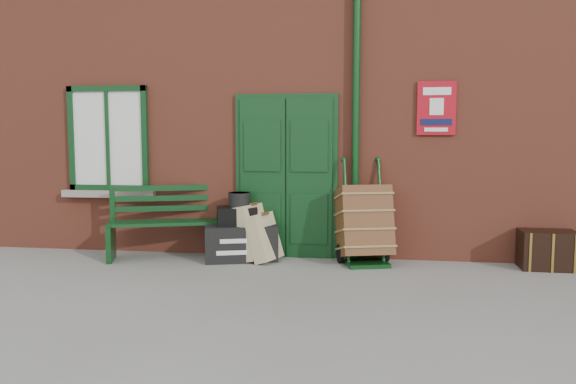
% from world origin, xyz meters
% --- Properties ---
extents(ground, '(80.00, 80.00, 0.00)m').
position_xyz_m(ground, '(0.00, 0.00, 0.00)').
color(ground, gray).
rests_on(ground, ground).
extents(station_building, '(10.30, 4.30, 4.36)m').
position_xyz_m(station_building, '(-0.00, 3.49, 2.16)').
color(station_building, brown).
rests_on(station_building, ground).
extents(bench, '(1.75, 1.01, 1.03)m').
position_xyz_m(bench, '(-1.88, 1.20, 0.52)').
color(bench, '#0E3516').
rests_on(bench, ground).
extents(houdini_trunk, '(1.08, 0.80, 0.48)m').
position_xyz_m(houdini_trunk, '(-0.89, 1.18, 0.24)').
color(houdini_trunk, black).
rests_on(houdini_trunk, ground).
extents(strongbox, '(0.62, 0.53, 0.24)m').
position_xyz_m(strongbox, '(-0.94, 1.18, 0.61)').
color(strongbox, black).
rests_on(strongbox, houdini_trunk).
extents(hatbox, '(0.36, 0.36, 0.19)m').
position_xyz_m(hatbox, '(-0.91, 1.21, 0.82)').
color(hatbox, black).
rests_on(hatbox, strongbox).
extents(suitcase_back, '(0.51, 0.62, 0.77)m').
position_xyz_m(suitcase_back, '(-0.73, 1.21, 0.38)').
color(suitcase_back, tan).
rests_on(suitcase_back, ground).
extents(suitcase_front, '(0.50, 0.57, 0.66)m').
position_xyz_m(suitcase_front, '(-0.55, 1.11, 0.33)').
color(suitcase_front, tan).
rests_on(suitcase_front, ground).
extents(porter_trolley, '(0.83, 0.87, 1.38)m').
position_xyz_m(porter_trolley, '(0.78, 1.23, 0.53)').
color(porter_trolley, '#0E3915').
rests_on(porter_trolley, ground).
extents(dark_trunk, '(0.68, 0.45, 0.49)m').
position_xyz_m(dark_trunk, '(3.10, 1.25, 0.24)').
color(dark_trunk, black).
rests_on(dark_trunk, ground).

